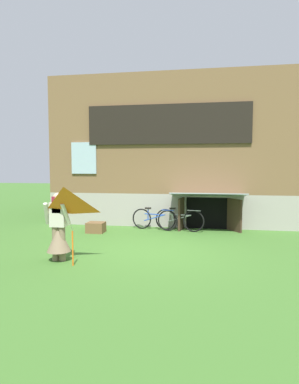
{
  "coord_description": "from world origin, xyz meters",
  "views": [
    {
      "loc": [
        1.18,
        -7.88,
        2.08
      ],
      "look_at": [
        -0.24,
        0.68,
        1.4
      ],
      "focal_mm": 30.1,
      "sensor_mm": 36.0,
      "label": 1
    }
  ],
  "objects_px": {
    "person": "(58,232)",
    "wooden_crate": "(96,227)",
    "bicycle_blue": "(154,219)",
    "bicycle_silver": "(179,220)",
    "kite": "(64,207)"
  },
  "relations": [
    {
      "from": "bicycle_blue",
      "to": "wooden_crate",
      "type": "xyz_separation_m",
      "value": [
        -1.77,
        -0.73,
        -0.19
      ]
    },
    {
      "from": "bicycle_silver",
      "to": "wooden_crate",
      "type": "bearing_deg",
      "value": -152.81
    },
    {
      "from": "kite",
      "to": "wooden_crate",
      "type": "distance_m",
      "value": 3.8
    },
    {
      "from": "person",
      "to": "bicycle_silver",
      "type": "relative_size",
      "value": 0.94
    },
    {
      "from": "kite",
      "to": "bicycle_blue",
      "type": "distance_m",
      "value": 4.58
    },
    {
      "from": "person",
      "to": "kite",
      "type": "height_order",
      "value": "kite"
    },
    {
      "from": "bicycle_silver",
      "to": "wooden_crate",
      "type": "relative_size",
      "value": 2.96
    },
    {
      "from": "person",
      "to": "kite",
      "type": "distance_m",
      "value": 0.89
    },
    {
      "from": "bicycle_blue",
      "to": "person",
      "type": "bearing_deg",
      "value": -98.49
    },
    {
      "from": "person",
      "to": "bicycle_blue",
      "type": "relative_size",
      "value": 0.97
    },
    {
      "from": "person",
      "to": "wooden_crate",
      "type": "distance_m",
      "value": 3.12
    },
    {
      "from": "person",
      "to": "bicycle_silver",
      "type": "bearing_deg",
      "value": 36.39
    },
    {
      "from": "wooden_crate",
      "to": "bicycle_silver",
      "type": "bearing_deg",
      "value": 14.86
    },
    {
      "from": "kite",
      "to": "bicycle_silver",
      "type": "bearing_deg",
      "value": 64.68
    },
    {
      "from": "bicycle_silver",
      "to": "bicycle_blue",
      "type": "xyz_separation_m",
      "value": [
        -0.83,
        0.05,
        -0.01
      ]
    }
  ]
}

